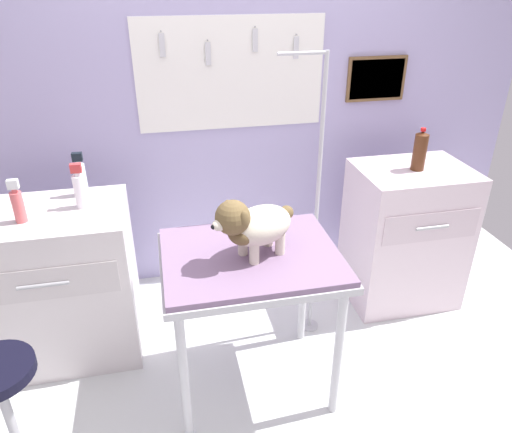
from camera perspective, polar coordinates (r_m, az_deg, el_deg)
ground at (r=2.67m, az=2.34°, el=-21.22°), size 4.40×4.00×0.04m
rear_wall_panel at (r=3.12m, az=-3.07°, el=12.13°), size 4.00×0.09×2.30m
grooming_table at (r=2.26m, az=-0.60°, el=-6.34°), size 0.84×0.67×0.81m
grooming_arm at (r=2.64m, az=7.04°, el=-0.10°), size 0.29×0.11×1.65m
dog at (r=2.11m, az=-0.37°, el=-1.01°), size 0.42×0.30×0.31m
counter_left at (r=2.86m, az=-22.44°, el=-7.45°), size 0.80×0.58×0.89m
cabinet_right at (r=3.22m, az=17.36°, el=-2.14°), size 0.68×0.54×0.92m
stool at (r=2.24m, az=-28.29°, el=-17.92°), size 0.31×0.31×0.64m
pump_bottle_white at (r=2.59m, az=-20.38°, el=3.14°), size 0.06×0.06×0.24m
conditioner_bottle at (r=2.73m, az=-20.25°, el=4.46°), size 0.06×0.06×0.24m
spray_bottle_short at (r=2.56m, az=-26.64°, el=1.34°), size 0.06×0.06×0.22m
soda_bottle at (r=2.98m, az=19.04°, el=7.47°), size 0.08×0.08×0.25m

